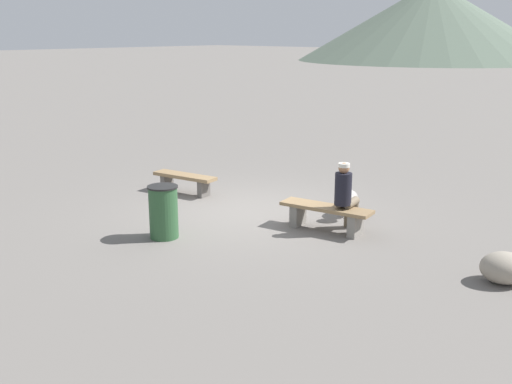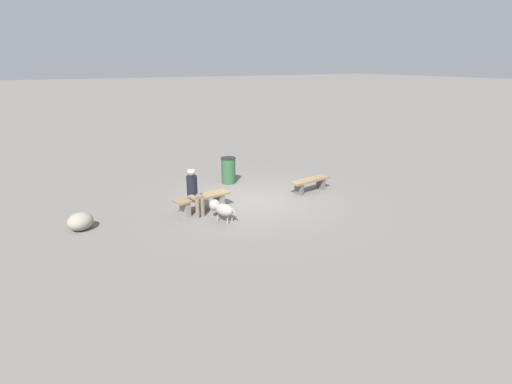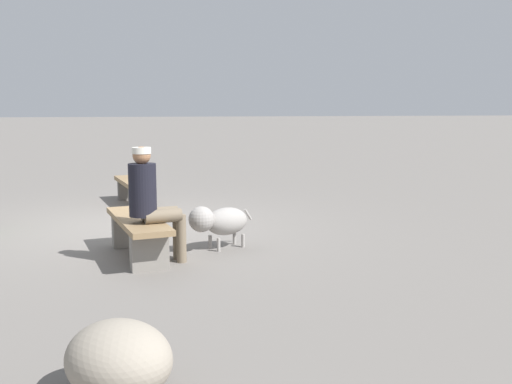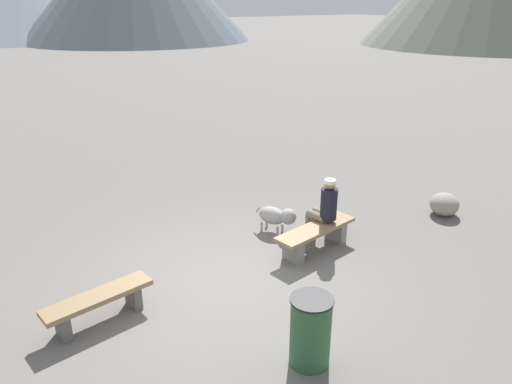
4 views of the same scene
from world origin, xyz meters
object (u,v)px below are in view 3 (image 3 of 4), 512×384
Objects in this scene: dog at (219,221)px; boulder at (119,359)px; bench_left at (132,187)px; bench_right at (138,230)px; seated_person at (151,198)px.

boulder is at bearing 46.97° from dog.
dog reaches higher than bench_left.
boulder is (3.30, -0.26, -0.09)m from bench_right.
dog is 1.23× the size of boulder.
seated_person is at bearing -7.88° from bench_left.
seated_person reaches higher than bench_left.
seated_person is at bearing 172.26° from boulder.
seated_person is 3.07m from boulder.
bench_left is 2.30× the size of boulder.
bench_left is 7.18m from boulder.
boulder is at bearing -11.58° from bench_left.
bench_left is 3.83m from dog.
seated_person is at bearing 5.52° from dog.
seated_person reaches higher than boulder.
dog is at bearing 110.32° from seated_person.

